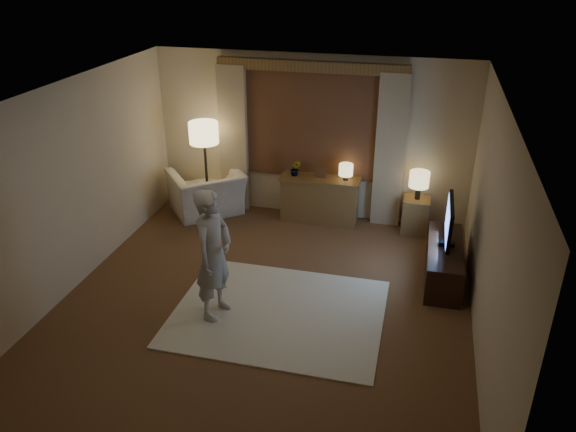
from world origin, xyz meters
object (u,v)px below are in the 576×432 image
(sideboard, at_px, (320,200))
(person, at_px, (213,255))
(armchair, at_px, (207,192))
(side_table, at_px, (415,215))
(tv_stand, at_px, (444,262))

(sideboard, relative_size, person, 0.75)
(armchair, bearing_deg, person, 73.32)
(sideboard, distance_m, armchair, 1.87)
(armchair, height_order, side_table, armchair)
(person, bearing_deg, side_table, -27.46)
(sideboard, height_order, armchair, armchair)
(sideboard, bearing_deg, person, -103.96)
(armchair, xyz_separation_m, side_table, (3.37, 0.11, -0.08))
(side_table, bearing_deg, tv_stand, -71.89)
(side_table, distance_m, person, 3.60)
(sideboard, xyz_separation_m, side_table, (1.51, -0.05, -0.07))
(armchair, height_order, tv_stand, armchair)
(side_table, bearing_deg, armchair, -178.20)
(side_table, xyz_separation_m, person, (-2.22, -2.78, 0.54))
(sideboard, xyz_separation_m, tv_stand, (1.94, -1.35, -0.10))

